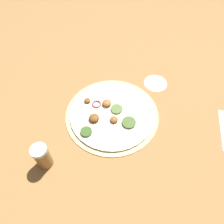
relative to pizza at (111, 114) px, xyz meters
The scene contains 4 objects.
ground_plane 0.01m from the pizza, 164.56° to the right, with size 3.00×3.00×0.00m, color #9E703F.
pizza is the anchor object (origin of this frame).
spice_jar 0.28m from the pizza, 30.42° to the left, with size 0.05×0.05×0.10m.
flour_patch 0.24m from the pizza, 150.32° to the right, with size 0.09×0.09×0.00m.
Camera 1 is at (0.09, 0.45, 0.65)m, focal length 35.00 mm.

